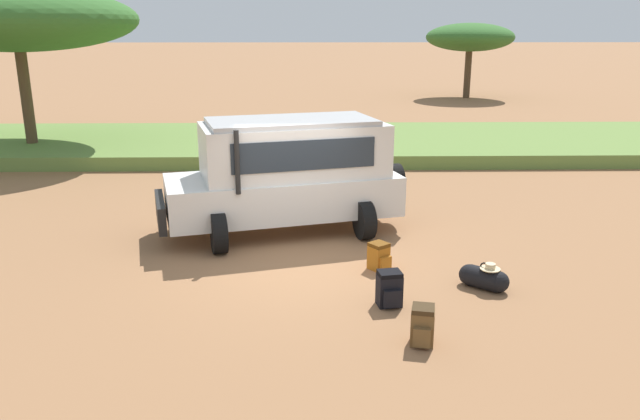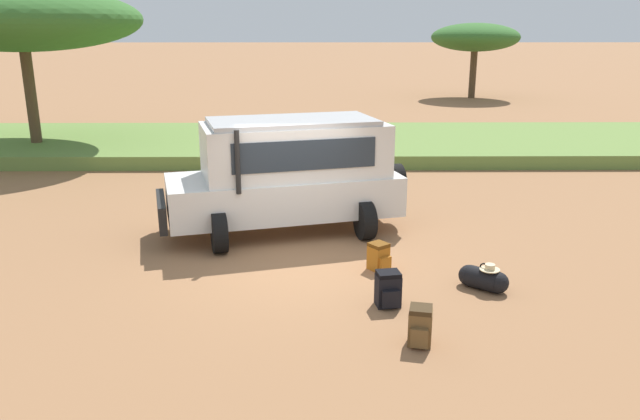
{
  "view_description": "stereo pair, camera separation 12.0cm",
  "coord_description": "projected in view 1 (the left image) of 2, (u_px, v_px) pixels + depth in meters",
  "views": [
    {
      "loc": [
        0.14,
        -11.04,
        4.31
      ],
      "look_at": [
        0.37,
        0.12,
        1.0
      ],
      "focal_mm": 35.0,
      "sensor_mm": 36.0,
      "label": 1
    },
    {
      "loc": [
        0.26,
        -11.04,
        4.31
      ],
      "look_at": [
        0.37,
        0.12,
        1.0
      ],
      "focal_mm": 35.0,
      "sensor_mm": 36.0,
      "label": 2
    }
  ],
  "objects": [
    {
      "name": "ground_plane",
      "position": [
        301.0,
        262.0,
        11.81
      ],
      "size": [
        320.0,
        320.0,
        0.0
      ],
      "primitive_type": "plane",
      "color": "#936642"
    },
    {
      "name": "grass_bank",
      "position": [
        303.0,
        143.0,
        22.56
      ],
      "size": [
        120.0,
        7.0,
        0.44
      ],
      "color": "olive",
      "rests_on": "ground_plane"
    },
    {
      "name": "safari_vehicle",
      "position": [
        288.0,
        173.0,
        13.29
      ],
      "size": [
        5.47,
        3.5,
        2.44
      ],
      "color": "silver",
      "rests_on": "ground_plane"
    },
    {
      "name": "backpack_beside_front_wheel",
      "position": [
        390.0,
        289.0,
        9.92
      ],
      "size": [
        0.42,
        0.44,
        0.58
      ],
      "color": "black",
      "rests_on": "ground_plane"
    },
    {
      "name": "backpack_cluster_center",
      "position": [
        423.0,
        326.0,
        8.72
      ],
      "size": [
        0.38,
        0.46,
        0.57
      ],
      "color": "brown",
      "rests_on": "ground_plane"
    },
    {
      "name": "backpack_near_rear_wheel",
      "position": [
        379.0,
        256.0,
        11.42
      ],
      "size": [
        0.45,
        0.47,
        0.51
      ],
      "color": "#B26619",
      "rests_on": "ground_plane"
    },
    {
      "name": "duffel_bag_low_black_case",
      "position": [
        484.0,
        278.0,
        10.59
      ],
      "size": [
        0.77,
        0.69,
        0.48
      ],
      "color": "black",
      "rests_on": "ground_plane"
    },
    {
      "name": "acacia_tree_left_mid",
      "position": [
        16.0,
        20.0,
        20.27
      ],
      "size": [
        7.84,
        6.68,
        5.54
      ],
      "color": "brown",
      "rests_on": "ground_plane"
    },
    {
      "name": "acacia_tree_centre_back",
      "position": [
        470.0,
        38.0,
        37.71
      ],
      "size": [
        5.3,
        5.14,
        4.47
      ],
      "color": "brown",
      "rests_on": "ground_plane"
    }
  ]
}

